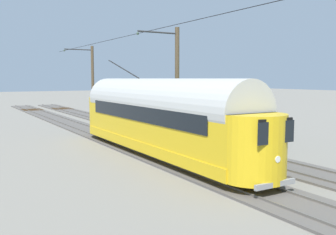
{
  "coord_description": "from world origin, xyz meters",
  "views": [
    {
      "loc": [
        12.05,
        22.59,
        4.3
      ],
      "look_at": [
        2.01,
        5.49,
        2.26
      ],
      "focal_mm": 40.6,
      "sensor_mm": 36.0,
      "label": 1
    }
  ],
  "objects": [
    {
      "name": "ground_plane",
      "position": [
        0.0,
        0.0,
        0.0
      ],
      "size": [
        220.0,
        220.0,
        0.0
      ],
      "primitive_type": "plane",
      "color": "gray"
    },
    {
      "name": "catenary_pole_mid_near",
      "position": [
        -0.67,
        1.94,
        3.93
      ],
      "size": [
        2.98,
        0.28,
        7.51
      ],
      "color": "#4C3D28",
      "rests_on": "ground"
    },
    {
      "name": "vintage_streetcar",
      "position": [
        2.01,
        4.38,
        2.26
      ],
      "size": [
        2.65,
        17.61,
        5.43
      ],
      "color": "gold",
      "rests_on": "ground"
    },
    {
      "name": "overhead_wire_run",
      "position": [
        1.94,
        1.19,
        6.97
      ],
      "size": [
        2.77,
        36.01,
        0.18
      ],
      "color": "black",
      "rests_on": "ground"
    },
    {
      "name": "track_adjacent_siding",
      "position": [
        2.01,
        -0.31,
        0.05
      ],
      "size": [
        2.8,
        80.0,
        0.18
      ],
      "color": "#56514C",
      "rests_on": "ground"
    },
    {
      "name": "catenary_pole_foreground",
      "position": [
        -0.67,
        -14.07,
        3.93
      ],
      "size": [
        2.98,
        0.28,
        7.51
      ],
      "color": "#4C3D28",
      "rests_on": "ground"
    },
    {
      "name": "coach_adjacent",
      "position": [
        -2.01,
        1.11,
        2.16
      ],
      "size": [
        2.96,
        11.19,
        3.85
      ],
      "color": "#477047",
      "rests_on": "ground"
    },
    {
      "name": "track_streetcar_siding",
      "position": [
        -2.01,
        -0.31,
        0.05
      ],
      "size": [
        2.8,
        80.0,
        0.18
      ],
      "color": "#56514C",
      "rests_on": "ground"
    }
  ]
}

